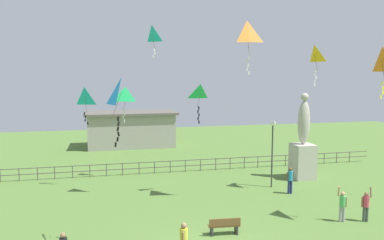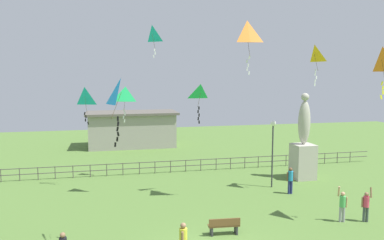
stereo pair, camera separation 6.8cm
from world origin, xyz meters
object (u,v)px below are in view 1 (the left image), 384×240
at_px(kite_5, 247,35).
at_px(park_bench, 224,226).
at_px(statue_monument, 303,150).
at_px(kite_7, 382,61).
at_px(person_2, 342,204).
at_px(kite_2, 121,95).
at_px(lamppost, 273,139).
at_px(kite_6, 125,96).
at_px(kite_0, 84,97).
at_px(person_1, 366,204).
at_px(kite_4, 314,55).
at_px(person_3, 290,179).
at_px(kite_1, 200,94).
at_px(kite_3, 152,34).

bearing_deg(kite_5, park_bench, -120.68).
bearing_deg(statue_monument, kite_7, -96.52).
height_order(person_2, kite_2, kite_2).
xyz_separation_m(lamppost, kite_5, (-2.72, -2.00, 6.56)).
bearing_deg(kite_6, kite_0, 144.71).
height_order(statue_monument, person_1, statue_monument).
relative_size(lamppost, kite_4, 1.81).
height_order(person_1, person_3, person_1).
distance_m(kite_1, kite_4, 7.47).
bearing_deg(person_3, kite_0, 162.37).
height_order(statue_monument, kite_7, kite_7).
height_order(kite_3, kite_5, kite_3).
relative_size(kite_4, kite_5, 0.84).
bearing_deg(kite_3, park_bench, -77.42).
distance_m(lamppost, park_bench, 9.11).
distance_m(lamppost, kite_1, 6.15).
distance_m(kite_0, kite_2, 9.50).
distance_m(park_bench, person_3, 7.90).
bearing_deg(kite_5, kite_3, 134.37).
height_order(kite_4, kite_6, kite_4).
distance_m(person_2, kite_0, 16.72).
xyz_separation_m(statue_monument, kite_6, (-12.81, -0.90, 4.13)).
relative_size(kite_3, kite_7, 0.87).
height_order(person_2, kite_7, kite_7).
bearing_deg(kite_0, kite_2, -77.54).
distance_m(person_3, kite_7, 9.33).
bearing_deg(kite_1, park_bench, -92.66).
xyz_separation_m(person_3, kite_3, (-8.21, 4.68, 9.37)).
bearing_deg(person_3, statue_monument, 50.23).
bearing_deg(kite_6, person_1, -31.96).
bearing_deg(kite_1, person_1, -38.32).
relative_size(person_3, kite_0, 0.69).
bearing_deg(kite_6, kite_4, -11.93).
xyz_separation_m(person_3, kite_6, (-10.19, 2.24, 5.30)).
bearing_deg(statue_monument, kite_0, 176.60).
xyz_separation_m(kite_1, kite_6, (-4.43, 1.53, -0.13)).
height_order(park_bench, person_2, person_2).
xyz_separation_m(lamppost, kite_7, (2.14, -7.26, 4.93)).
bearing_deg(kite_5, person_1, -44.22).
bearing_deg(person_3, kite_6, 167.60).
xyz_separation_m(lamppost, person_2, (0.95, -6.47, -2.37)).
bearing_deg(lamppost, person_1, -72.33).
bearing_deg(kite_4, kite_0, 163.20).
relative_size(kite_0, kite_2, 0.87).
xyz_separation_m(kite_4, kite_5, (-4.51, -0.21, 1.06)).
relative_size(person_2, kite_7, 0.75).
xyz_separation_m(person_1, kite_2, (-12.32, -0.09, 5.75)).
bearing_deg(kite_4, lamppost, 135.17).
height_order(park_bench, kite_6, kite_6).
distance_m(kite_0, kite_3, 6.23).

